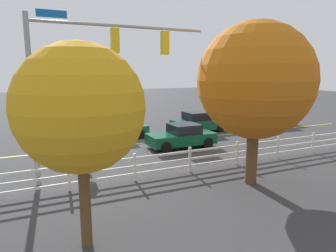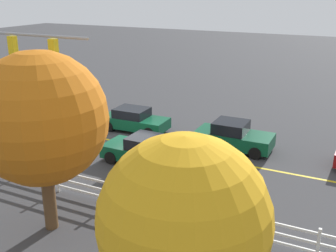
% 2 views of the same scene
% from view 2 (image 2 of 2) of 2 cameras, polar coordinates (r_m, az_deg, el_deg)
% --- Properties ---
extents(ground_plane, '(120.00, 120.00, 0.00)m').
position_cam_2_polar(ground_plane, '(22.87, -5.69, -2.39)').
color(ground_plane, '#38383A').
extents(lane_center_stripe, '(28.00, 0.16, 0.01)m').
position_cam_2_polar(lane_center_stripe, '(21.15, 3.59, -4.12)').
color(lane_center_stripe, gold).
rests_on(lane_center_stripe, ground_plane).
extents(car_0, '(4.02, 1.93, 1.40)m').
position_cam_2_polar(car_0, '(20.05, -3.32, -3.41)').
color(car_0, '#0C4C2D').
rests_on(car_0, ground_plane).
extents(car_1, '(4.04, 1.88, 1.38)m').
position_cam_2_polar(car_1, '(24.64, -4.72, 0.85)').
color(car_1, '#0C4C2D').
rests_on(car_1, ground_plane).
extents(car_2, '(4.05, 1.98, 1.51)m').
position_cam_2_polar(car_2, '(22.01, 9.05, -1.43)').
color(car_2, '#0C4C2D').
rests_on(car_2, ground_plane).
extents(pedestrian, '(0.47, 0.46, 1.69)m').
position_cam_2_polar(pedestrian, '(21.80, -20.39, -2.00)').
color(pedestrian, '#3F3F42').
rests_on(pedestrian, ground_plane).
extents(white_rail_fence, '(26.10, 0.10, 1.15)m').
position_cam_2_polar(white_rail_fence, '(16.45, -8.10, -9.02)').
color(white_rail_fence, white).
rests_on(white_rail_fence, ground_plane).
extents(tree_0, '(4.49, 4.49, 6.37)m').
position_cam_2_polar(tree_0, '(14.12, -17.25, 0.96)').
color(tree_0, brown).
rests_on(tree_0, ground_plane).
extents(tree_2, '(3.62, 3.62, 5.53)m').
position_cam_2_polar(tree_2, '(8.59, 2.24, -12.97)').
color(tree_2, brown).
rests_on(tree_2, ground_plane).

